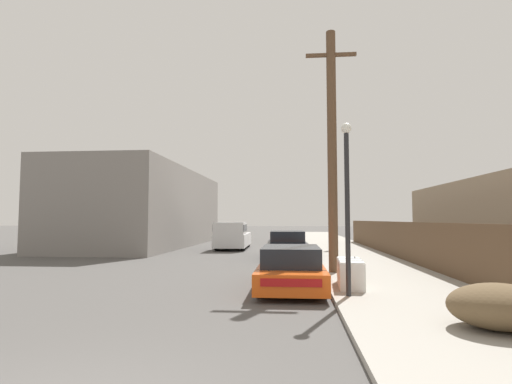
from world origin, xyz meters
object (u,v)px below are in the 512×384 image
object	(u,v)px
car_parked_mid	(287,245)
utility_pole	(332,147)
pickup_truck	(232,236)
street_lamp	(347,193)
discarded_fridge	(350,273)
parked_sports_car_red	(291,269)
pedestrian	(332,235)
brush_pile	(499,306)

from	to	relation	value
car_parked_mid	utility_pole	distance (m)	7.27
pickup_truck	street_lamp	bearing A→B (deg)	106.64
street_lamp	discarded_fridge	bearing A→B (deg)	80.48
parked_sports_car_red	street_lamp	size ratio (longest dim) A/B	1.13
discarded_fridge	car_parked_mid	world-z (taller)	car_parked_mid
parked_sports_car_red	utility_pole	world-z (taller)	utility_pole
car_parked_mid	utility_pole	size ratio (longest dim) A/B	0.55
car_parked_mid	pedestrian	xyz separation A→B (m)	(2.56, 3.82, 0.36)
parked_sports_car_red	brush_pile	size ratio (longest dim) A/B	2.84
utility_pole	brush_pile	size ratio (longest dim) A/B	5.16
utility_pole	pedestrian	size ratio (longest dim) A/B	4.99
street_lamp	pedestrian	bearing A→B (deg)	86.19
street_lamp	pedestrian	distance (m)	14.22
pedestrian	discarded_fridge	bearing A→B (deg)	-93.19
street_lamp	utility_pole	bearing A→B (deg)	88.94
parked_sports_car_red	pickup_truck	world-z (taller)	pickup_truck
pickup_truck	brush_pile	xyz separation A→B (m)	(7.38, -18.68, -0.38)
utility_pole	street_lamp	distance (m)	4.77
pedestrian	utility_pole	bearing A→B (deg)	-95.03
parked_sports_car_red	street_lamp	world-z (taller)	street_lamp
discarded_fridge	utility_pole	xyz separation A→B (m)	(-0.15, 2.98, 4.03)
pickup_truck	street_lamp	xyz separation A→B (m)	(5.26, -15.98, 1.70)
car_parked_mid	pedestrian	distance (m)	4.62
pickup_truck	utility_pole	size ratio (longest dim) A/B	0.62
pedestrian	street_lamp	bearing A→B (deg)	-93.81
parked_sports_car_red	pedestrian	bearing A→B (deg)	78.97
pickup_truck	street_lamp	size ratio (longest dim) A/B	1.27
pickup_truck	pedestrian	bearing A→B (deg)	161.51
discarded_fridge	parked_sports_car_red	world-z (taller)	parked_sports_car_red
utility_pole	street_lamp	xyz separation A→B (m)	(-0.08, -4.36, -1.93)
discarded_fridge	pickup_truck	size ratio (longest dim) A/B	0.33
discarded_fridge	pickup_truck	xyz separation A→B (m)	(-5.49, 14.61, 0.39)
parked_sports_car_red	pedestrian	xyz separation A→B (m)	(2.32, 12.45, 0.45)
discarded_fridge	pedestrian	size ratio (longest dim) A/B	1.03
car_parked_mid	pickup_truck	world-z (taller)	pickup_truck
car_parked_mid	pedestrian	bearing A→B (deg)	54.00
discarded_fridge	utility_pole	bearing A→B (deg)	96.43
parked_sports_car_red	pedestrian	world-z (taller)	pedestrian
discarded_fridge	brush_pile	size ratio (longest dim) A/B	1.06
utility_pole	pedestrian	xyz separation A→B (m)	(0.86, 9.74, -3.51)
street_lamp	brush_pile	xyz separation A→B (m)	(2.12, -2.69, -2.09)
parked_sports_car_red	street_lamp	xyz separation A→B (m)	(1.39, -1.65, 2.03)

